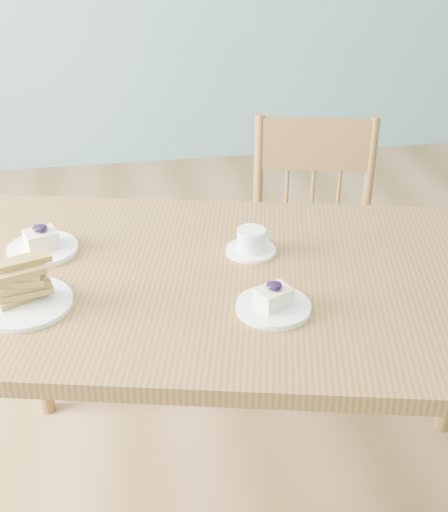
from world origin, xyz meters
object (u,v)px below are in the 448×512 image
at_px(dining_chair, 311,255).
at_px(cheesecake_plate_far, 42,245).
at_px(biscotti_plate, 22,291).
at_px(dining_table, 239,304).
at_px(cheesecake_plate_near, 273,303).
at_px(coffee_cup, 251,243).

distance_m(dining_chair, cheesecake_plate_far, 1.00).
distance_m(cheesecake_plate_far, biscotti_plate, 0.25).
xyz_separation_m(dining_table, cheesecake_plate_far, (-0.48, 0.21, 0.10)).
bearing_deg(biscotti_plate, dining_table, 5.05).
xyz_separation_m(cheesecake_plate_near, biscotti_plate, (-0.56, 0.11, 0.02)).
bearing_deg(cheesecake_plate_far, coffee_cup, -9.50).
bearing_deg(biscotti_plate, dining_chair, 36.74).
distance_m(cheesecake_plate_near, biscotti_plate, 0.57).
xyz_separation_m(dining_table, biscotti_plate, (-0.51, -0.05, 0.12)).
bearing_deg(biscotti_plate, coffee_cup, 16.03).
relative_size(dining_table, cheesecake_plate_far, 8.98).
relative_size(dining_chair, cheesecake_plate_near, 5.44).
relative_size(dining_table, dining_chair, 1.76).
height_order(cheesecake_plate_near, coffee_cup, cheesecake_plate_near).
xyz_separation_m(cheesecake_plate_far, coffee_cup, (0.54, -0.09, 0.01)).
bearing_deg(coffee_cup, biscotti_plate, 175.46).
xyz_separation_m(dining_chair, cheesecake_plate_near, (-0.32, -0.77, 0.34)).
bearing_deg(cheesecake_plate_far, dining_table, -23.09).
xyz_separation_m(dining_chair, biscotti_plate, (-0.88, -0.66, 0.36)).
bearing_deg(coffee_cup, dining_table, -134.64).
distance_m(dining_chair, cheesecake_plate_near, 0.90).
distance_m(dining_table, cheesecake_plate_near, 0.19).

